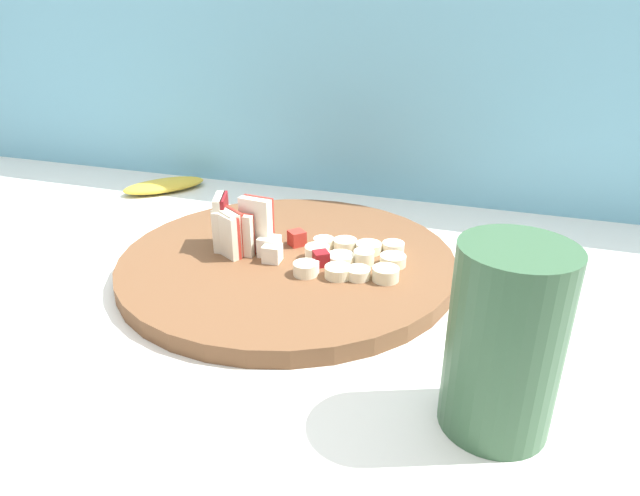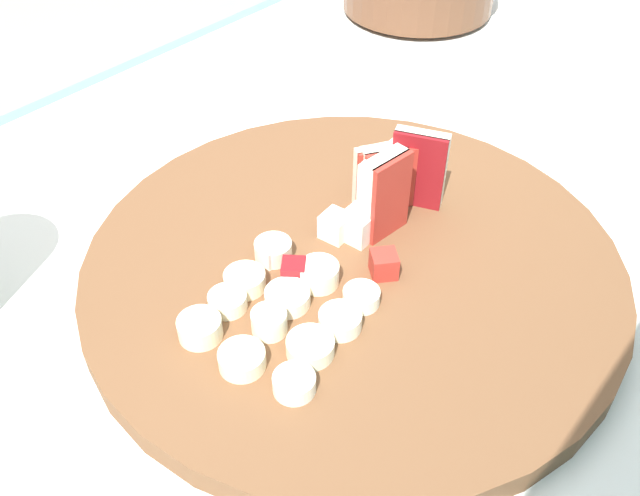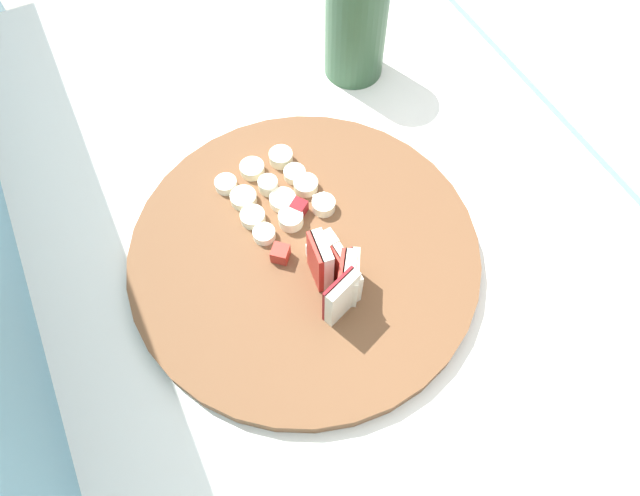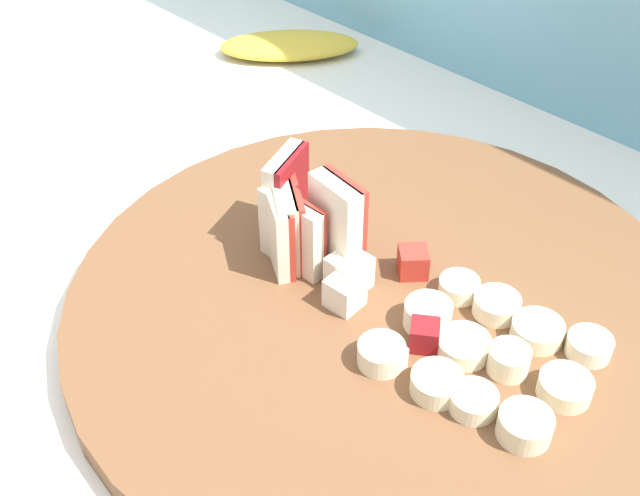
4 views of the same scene
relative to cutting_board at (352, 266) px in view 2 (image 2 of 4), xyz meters
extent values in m
cube|color=silver|center=(-0.10, -0.07, -0.45)|extent=(1.33, 0.69, 0.88)
cube|color=#7A9EAD|center=(-0.10, -0.39, -0.02)|extent=(1.33, 0.04, 0.04)
cylinder|color=brown|center=(0.00, 0.00, 0.00)|extent=(0.38, 0.38, 0.02)
cube|color=maroon|center=(-0.08, 0.00, 0.04)|extent=(0.02, 0.04, 0.06)
cube|color=beige|center=(-0.08, 0.00, 0.04)|extent=(0.02, 0.04, 0.06)
cube|color=#B22D23|center=(-0.06, -0.01, 0.03)|extent=(0.04, 0.03, 0.05)
cube|color=beige|center=(-0.06, -0.02, 0.03)|extent=(0.04, 0.03, 0.05)
cube|color=#B22D23|center=(-0.06, -0.02, 0.03)|extent=(0.04, 0.02, 0.05)
cube|color=beige|center=(-0.06, -0.02, 0.03)|extent=(0.04, 0.03, 0.05)
cube|color=#B22D23|center=(-0.06, -0.01, 0.03)|extent=(0.05, 0.01, 0.05)
cube|color=beige|center=(-0.06, -0.02, 0.03)|extent=(0.05, 0.01, 0.05)
cube|color=#B22D23|center=(-0.04, 0.00, 0.04)|extent=(0.04, 0.01, 0.06)
cube|color=#EFE5CC|center=(-0.04, 0.00, 0.04)|extent=(0.04, 0.02, 0.06)
cube|color=#B22D23|center=(0.00, 0.03, 0.02)|extent=(0.02, 0.02, 0.02)
cube|color=maroon|center=(0.04, -0.02, 0.02)|extent=(0.02, 0.02, 0.02)
cube|color=white|center=(-0.01, -0.02, 0.02)|extent=(0.02, 0.02, 0.02)
cube|color=white|center=(-0.02, -0.01, 0.02)|extent=(0.02, 0.02, 0.02)
cube|color=white|center=(0.04, -0.04, 0.02)|extent=(0.02, 0.02, 0.01)
cylinder|color=#F4EAC6|center=(0.04, -0.04, 0.02)|extent=(0.03, 0.03, 0.01)
cylinder|color=beige|center=(0.07, -0.04, 0.02)|extent=(0.03, 0.03, 0.01)
cylinder|color=#F4EAC6|center=(0.09, -0.03, 0.01)|extent=(0.03, 0.03, 0.01)
cylinder|color=beige|center=(0.12, -0.03, 0.02)|extent=(0.03, 0.03, 0.01)
cylinder|color=#F4EAC6|center=(0.04, 0.00, 0.02)|extent=(0.03, 0.03, 0.02)
cylinder|color=white|center=(0.06, 0.00, 0.01)|extent=(0.03, 0.03, 0.01)
cylinder|color=#F4EAC6|center=(0.09, 0.00, 0.02)|extent=(0.02, 0.02, 0.02)
cylinder|color=beige|center=(0.12, 0.01, 0.02)|extent=(0.03, 0.03, 0.01)
cylinder|color=white|center=(0.03, 0.03, 0.01)|extent=(0.02, 0.02, 0.01)
cylinder|color=#F4EAC6|center=(0.06, 0.03, 0.02)|extent=(0.03, 0.03, 0.01)
cylinder|color=beige|center=(0.09, 0.03, 0.01)|extent=(0.03, 0.03, 0.01)
cylinder|color=white|center=(0.11, 0.04, 0.01)|extent=(0.02, 0.02, 0.01)
cylinder|color=brown|center=(-0.42, -0.23, -0.01)|extent=(0.10, 0.10, 0.01)
camera|label=1|loc=(0.21, -0.51, 0.27)|focal=30.19mm
camera|label=2|loc=(0.29, 0.21, 0.33)|focal=38.42mm
camera|label=3|loc=(-0.27, 0.11, 0.53)|focal=31.34mm
camera|label=4|loc=(0.22, -0.27, 0.34)|focal=45.21mm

